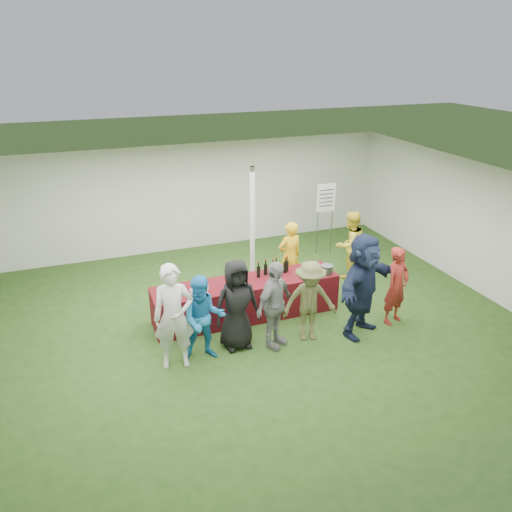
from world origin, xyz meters
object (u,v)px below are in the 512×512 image
object	(u,v)px
staff_back	(350,245)
customer_2	(237,305)
wine_list_sign	(326,203)
customer_4	(309,301)
serving_table	(246,299)
customer_6	(397,286)
dump_bucket	(327,270)
customer_3	(274,305)
customer_1	(203,319)
staff_pourer	(290,256)
customer_0	(174,317)
customer_5	(363,285)

from	to	relation	value
staff_back	customer_2	distance (m)	3.76
wine_list_sign	customer_4	size ratio (longest dim) A/B	1.19
serving_table	staff_back	bearing A→B (deg)	18.09
customer_6	dump_bucket	bearing A→B (deg)	116.08
customer_3	dump_bucket	bearing A→B (deg)	-2.00
customer_3	customer_2	bearing A→B (deg)	127.31
wine_list_sign	customer_4	distance (m)	4.14
customer_1	customer_4	xyz separation A→B (m)	(1.91, -0.05, -0.01)
serving_table	staff_back	size ratio (longest dim) A/B	2.31
staff_back	wine_list_sign	bearing A→B (deg)	-107.15
customer_3	customer_4	bearing A→B (deg)	-33.48
customer_1	serving_table	bearing A→B (deg)	52.86
customer_4	staff_pourer	bearing A→B (deg)	86.82
wine_list_sign	staff_back	world-z (taller)	wine_list_sign
dump_bucket	customer_3	xyz separation A→B (m)	(-1.50, -0.92, -0.04)
customer_2	staff_pourer	bearing A→B (deg)	42.30
customer_2	customer_1	bearing A→B (deg)	-168.58
staff_pourer	customer_0	xyz separation A→B (m)	(-2.87, -1.91, 0.13)
wine_list_sign	customer_6	world-z (taller)	wine_list_sign
staff_pourer	customer_3	distance (m)	2.26
serving_table	customer_5	distance (m)	2.25
customer_0	customer_4	size ratio (longest dim) A/B	1.19
dump_bucket	wine_list_sign	xyz separation A→B (m)	(1.30, 2.59, 0.48)
wine_list_sign	customer_2	xyz separation A→B (m)	(-3.41, -3.30, -0.50)
customer_1	customer_4	size ratio (longest dim) A/B	1.01
customer_0	customer_4	world-z (taller)	customer_0
customer_1	customer_5	size ratio (longest dim) A/B	0.78
customer_1	customer_3	size ratio (longest dim) A/B	0.94
customer_1	customer_6	size ratio (longest dim) A/B	1.00
staff_pourer	customer_5	bearing A→B (deg)	94.28
customer_0	customer_2	size ratio (longest dim) A/B	1.10
dump_bucket	customer_5	size ratio (longest dim) A/B	0.12
customer_1	staff_back	bearing A→B (deg)	35.95
serving_table	wine_list_sign	distance (m)	3.87
staff_back	customer_3	world-z (taller)	customer_3
staff_back	customer_5	size ratio (longest dim) A/B	0.80
customer_2	customer_4	world-z (taller)	customer_2
serving_table	customer_3	bearing A→B (deg)	-84.38
customer_3	customer_4	size ratio (longest dim) A/B	1.07
customer_3	customer_6	world-z (taller)	customer_3
dump_bucket	staff_pourer	world-z (taller)	staff_pourer
dump_bucket	customer_2	bearing A→B (deg)	-161.34
customer_1	customer_6	distance (m)	3.70
serving_table	customer_2	distance (m)	1.15
dump_bucket	customer_4	distance (m)	1.24
wine_list_sign	customer_0	size ratio (longest dim) A/B	1.00
serving_table	customer_6	xyz separation A→B (m)	(2.57, -1.17, 0.39)
staff_back	customer_6	bearing A→B (deg)	72.44
staff_back	customer_1	xyz separation A→B (m)	(-3.90, -1.99, -0.02)
serving_table	customer_4	size ratio (longest dim) A/B	2.39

